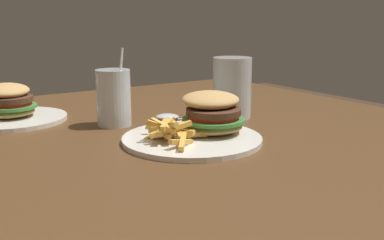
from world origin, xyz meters
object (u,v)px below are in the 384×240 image
meal_plate_near (201,125)px  beer_glass (232,89)px  juice_glass (114,100)px  spoon (171,117)px  meal_plate_far (12,109)px

meal_plate_near → beer_glass: size_ratio=1.89×
meal_plate_near → juice_glass: size_ratio=1.58×
meal_plate_near → spoon: (0.03, 0.18, -0.02)m
beer_glass → meal_plate_near: bearing=-144.5°
beer_glass → meal_plate_far: beer_glass is taller
juice_glass → beer_glass: bearing=-16.8°
beer_glass → spoon: 0.16m
meal_plate_near → spoon: 0.18m
spoon → meal_plate_far: 0.37m
meal_plate_near → juice_glass: 0.23m
juice_glass → spoon: (0.13, -0.03, -0.05)m
spoon → meal_plate_far: (-0.31, 0.19, 0.02)m
beer_glass → juice_glass: bearing=163.2°
beer_glass → meal_plate_far: 0.52m
beer_glass → juice_glass: size_ratio=0.83×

